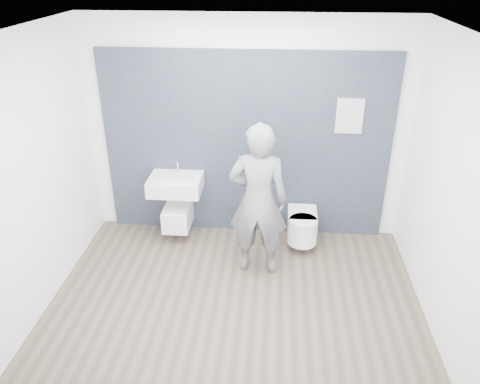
# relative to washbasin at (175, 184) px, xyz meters

# --- Properties ---
(ground) EXTENTS (4.00, 4.00, 0.00)m
(ground) POSITION_rel_washbasin_xyz_m (0.87, -1.19, -0.78)
(ground) COLOR brown
(ground) RESTS_ON ground
(room_shell) EXTENTS (4.00, 4.00, 4.00)m
(room_shell) POSITION_rel_washbasin_xyz_m (0.87, -1.19, 0.96)
(room_shell) COLOR white
(room_shell) RESTS_ON ground
(tile_wall) EXTENTS (3.60, 0.06, 2.40)m
(tile_wall) POSITION_rel_washbasin_xyz_m (0.87, 0.28, -0.78)
(tile_wall) COLOR black
(tile_wall) RESTS_ON ground
(washbasin) EXTENTS (0.66, 0.49, 0.49)m
(washbasin) POSITION_rel_washbasin_xyz_m (0.00, 0.00, 0.00)
(washbasin) COLOR white
(washbasin) RESTS_ON ground
(toilet_square) EXTENTS (0.34, 0.48, 0.64)m
(toilet_square) POSITION_rel_washbasin_xyz_m (0.00, 0.01, -0.45)
(toilet_square) COLOR white
(toilet_square) RESTS_ON ground
(toilet_rounded) EXTENTS (0.37, 0.63, 0.34)m
(toilet_rounded) POSITION_rel_washbasin_xyz_m (1.62, -0.07, -0.49)
(toilet_rounded) COLOR white
(toilet_rounded) RESTS_ON ground
(info_placard) EXTENTS (0.32, 0.03, 0.43)m
(info_placard) POSITION_rel_washbasin_xyz_m (2.11, 0.23, -0.78)
(info_placard) COLOR white
(info_placard) RESTS_ON ground
(visitor) EXTENTS (0.68, 0.46, 1.83)m
(visitor) POSITION_rel_washbasin_xyz_m (1.07, -0.62, 0.14)
(visitor) COLOR slate
(visitor) RESTS_ON ground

